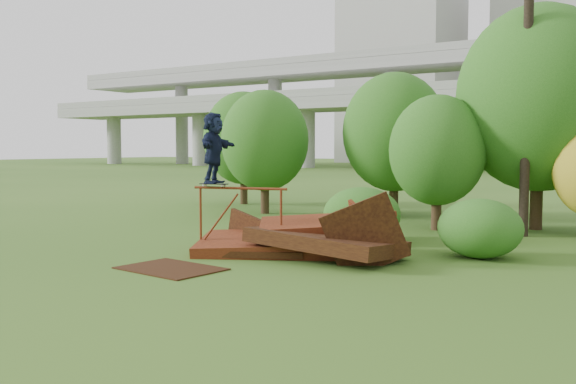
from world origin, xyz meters
The scene contains 16 objects.
ground centered at (0.00, 0.00, 0.00)m, with size 240.00×240.00×0.00m, color #2D5116.
scrap_pile centered at (-0.98, 2.86, 0.35)m, with size 5.90×4.15×2.02m.
grind_rail centered at (-2.32, 2.14, 1.19)m, with size 2.39×0.69×1.66m.
skateboard centered at (-2.99, 1.97, 1.72)m, with size 0.74×0.37×0.07m.
skater centered at (-2.99, 1.97, 2.62)m, with size 1.65×0.52×1.78m, color #111932.
flat_plate centered at (-2.32, -0.31, 0.01)m, with size 2.13×1.52×0.03m, color black.
tree_0 centered at (-7.39, 10.37, 2.90)m, with size 3.48×3.48×4.91m.
tree_1 centered at (-2.70, 12.29, 3.21)m, with size 3.94×3.94×5.48m.
tree_2 centered at (0.14, 9.18, 2.54)m, with size 3.05×3.05×4.30m.
tree_3 centered at (2.77, 11.07, 4.18)m, with size 5.15×5.15×7.15m.
tree_6 centered at (-10.67, 13.31, 3.06)m, with size 3.73×3.73×5.21m.
shrub_left centered at (-0.74, 5.68, 0.76)m, with size 2.20×2.03×1.53m, color #1C4E14.
shrub_right centered at (2.85, 4.75, 0.71)m, with size 2.01×1.84×1.42m, color #1C4E14.
utility_pole centered at (2.81, 9.22, 5.54)m, with size 1.40×0.28×10.92m.
building_left centered at (-38.00, 95.00, 17.50)m, with size 18.00×16.00×35.00m, color #9E9E99.
building_right centered at (-16.00, 102.00, 14.00)m, with size 14.00×14.00×28.00m, color #9E9E99.
Camera 1 is at (7.32, -10.39, 2.64)m, focal length 40.00 mm.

